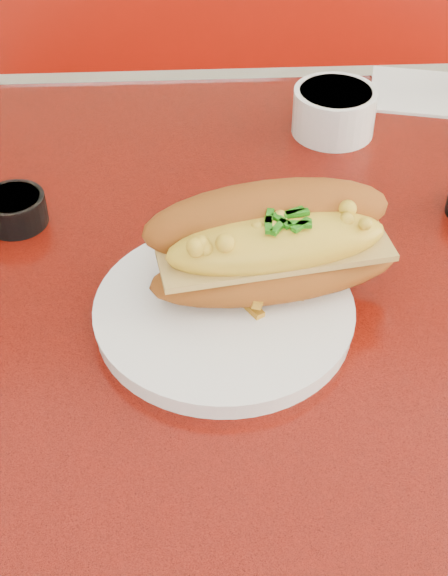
{
  "coord_description": "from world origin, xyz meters",
  "views": [
    {
      "loc": [
        -0.2,
        -0.63,
        1.29
      ],
      "look_at": [
        -0.17,
        -0.09,
        0.81
      ],
      "focal_mm": 50.0,
      "sensor_mm": 36.0,
      "label": 1
    }
  ],
  "objects_px": {
    "booth_bench_far": "(279,190)",
    "gravy_ramekin": "(334,110)",
    "dinner_plate": "(224,312)",
    "diner_table": "(364,360)",
    "fork": "(283,294)",
    "sauce_cup_left": "(15,208)",
    "mac_hoagie": "(273,244)"
  },
  "relations": [
    {
      "from": "sauce_cup_left",
      "to": "booth_bench_far",
      "type": "bearing_deg",
      "value": 62.5
    },
    {
      "from": "gravy_ramekin",
      "to": "booth_bench_far",
      "type": "bearing_deg",
      "value": 88.46
    },
    {
      "from": "diner_table",
      "to": "fork",
      "type": "height_order",
      "value": "fork"
    },
    {
      "from": "booth_bench_far",
      "to": "dinner_plate",
      "type": "height_order",
      "value": "booth_bench_far"
    },
    {
      "from": "diner_table",
      "to": "gravy_ramekin",
      "type": "height_order",
      "value": "gravy_ramekin"
    },
    {
      "from": "fork",
      "to": "dinner_plate",
      "type": "bearing_deg",
      "value": 91.18
    },
    {
      "from": "dinner_plate",
      "to": "gravy_ramekin",
      "type": "bearing_deg",
      "value": 65.23
    },
    {
      "from": "booth_bench_far",
      "to": "dinner_plate",
      "type": "distance_m",
      "value": 1.04
    },
    {
      "from": "diner_table",
      "to": "gravy_ramekin",
      "type": "xyz_separation_m",
      "value": [
        -0.02,
        0.24,
        0.19
      ]
    },
    {
      "from": "mac_hoagie",
      "to": "gravy_ramekin",
      "type": "bearing_deg",
      "value": 61.02
    },
    {
      "from": "fork",
      "to": "gravy_ramekin",
      "type": "xyz_separation_m",
      "value": [
        0.1,
        0.32,
        0.01
      ]
    },
    {
      "from": "gravy_ramekin",
      "to": "fork",
      "type": "bearing_deg",
      "value": -107.02
    },
    {
      "from": "diner_table",
      "to": "fork",
      "type": "bearing_deg",
      "value": -146.07
    },
    {
      "from": "dinner_plate",
      "to": "sauce_cup_left",
      "type": "height_order",
      "value": "sauce_cup_left"
    },
    {
      "from": "diner_table",
      "to": "dinner_plate",
      "type": "distance_m",
      "value": 0.26
    },
    {
      "from": "booth_bench_far",
      "to": "dinner_plate",
      "type": "relative_size",
      "value": 3.97
    },
    {
      "from": "booth_bench_far",
      "to": "fork",
      "type": "relative_size",
      "value": 8.33
    },
    {
      "from": "gravy_ramekin",
      "to": "sauce_cup_left",
      "type": "bearing_deg",
      "value": -155.3
    },
    {
      "from": "diner_table",
      "to": "dinner_plate",
      "type": "relative_size",
      "value": 4.07
    },
    {
      "from": "booth_bench_far",
      "to": "mac_hoagie",
      "type": "xyz_separation_m",
      "value": [
        -0.12,
        -0.87,
        0.54
      ]
    },
    {
      "from": "diner_table",
      "to": "gravy_ramekin",
      "type": "distance_m",
      "value": 0.31
    },
    {
      "from": "diner_table",
      "to": "mac_hoagie",
      "type": "relative_size",
      "value": 4.87
    },
    {
      "from": "dinner_plate",
      "to": "fork",
      "type": "relative_size",
      "value": 2.1
    },
    {
      "from": "diner_table",
      "to": "gravy_ramekin",
      "type": "relative_size",
      "value": 10.67
    },
    {
      "from": "diner_table",
      "to": "dinner_plate",
      "type": "height_order",
      "value": "dinner_plate"
    },
    {
      "from": "dinner_plate",
      "to": "fork",
      "type": "bearing_deg",
      "value": 14.43
    },
    {
      "from": "mac_hoagie",
      "to": "sauce_cup_left",
      "type": "bearing_deg",
      "value": 144.65
    },
    {
      "from": "fork",
      "to": "gravy_ramekin",
      "type": "bearing_deg",
      "value": -30.27
    },
    {
      "from": "dinner_plate",
      "to": "mac_hoagie",
      "type": "xyz_separation_m",
      "value": [
        0.05,
        0.03,
        0.05
      ]
    },
    {
      "from": "fork",
      "to": "sauce_cup_left",
      "type": "bearing_deg",
      "value": 48.07
    },
    {
      "from": "diner_table",
      "to": "gravy_ramekin",
      "type": "bearing_deg",
      "value": 93.6
    },
    {
      "from": "booth_bench_far",
      "to": "gravy_ramekin",
      "type": "bearing_deg",
      "value": -91.54
    }
  ]
}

